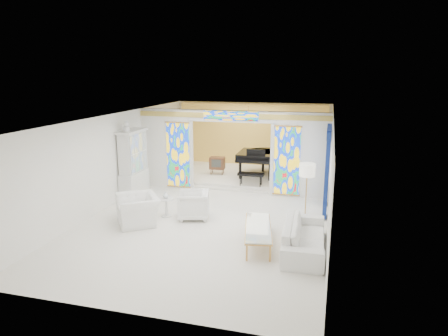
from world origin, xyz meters
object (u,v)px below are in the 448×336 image
(armchair_left, at_px, (138,210))
(coffee_table, at_px, (258,228))
(china_cabinet, at_px, (133,164))
(tv_console, at_px, (217,163))
(armchair_right, at_px, (193,205))
(sofa, at_px, (304,236))
(grand_piano, at_px, (262,156))

(armchair_left, xyz_separation_m, coffee_table, (3.65, -0.55, 0.02))
(china_cabinet, relative_size, tv_console, 3.83)
(coffee_table, bearing_deg, china_cabinet, 149.43)
(china_cabinet, height_order, coffee_table, china_cabinet)
(china_cabinet, height_order, armchair_right, china_cabinet)
(armchair_right, relative_size, sofa, 0.37)
(china_cabinet, xyz_separation_m, sofa, (6.17, -3.04, -0.80))
(armchair_right, bearing_deg, armchair_left, -76.11)
(armchair_right, distance_m, grand_piano, 5.28)
(armchair_right, relative_size, grand_piano, 0.31)
(armchair_right, bearing_deg, tv_console, 171.85)
(armchair_left, xyz_separation_m, sofa, (4.82, -0.63, -0.05))
(armchair_right, xyz_separation_m, coffee_table, (2.22, -1.34, 0.01))
(coffee_table, xyz_separation_m, grand_piano, (-0.99, 6.44, 0.55))
(china_cabinet, relative_size, grand_piano, 0.92)
(tv_console, bearing_deg, grand_piano, 7.03)
(sofa, distance_m, coffee_table, 1.18)
(tv_console, bearing_deg, coffee_table, -69.30)
(china_cabinet, xyz_separation_m, armchair_left, (1.34, -2.40, -0.76))
(sofa, height_order, tv_console, tv_console)
(coffee_table, distance_m, tv_console, 6.71)
(armchair_left, height_order, tv_console, tv_console)
(coffee_table, relative_size, grand_piano, 0.74)
(grand_piano, xyz_separation_m, tv_console, (-1.82, -0.36, -0.34))
(grand_piano, height_order, tv_console, grand_piano)
(sofa, xyz_separation_m, grand_piano, (-2.16, 6.53, 0.62))
(armchair_left, relative_size, armchair_right, 1.38)
(armchair_left, bearing_deg, china_cabinet, 172.94)
(armchair_left, relative_size, grand_piano, 0.43)
(china_cabinet, xyz_separation_m, coffee_table, (4.99, -2.95, -0.74))
(coffee_table, bearing_deg, tv_console, 114.75)
(sofa, xyz_separation_m, coffee_table, (-1.17, 0.09, 0.07))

